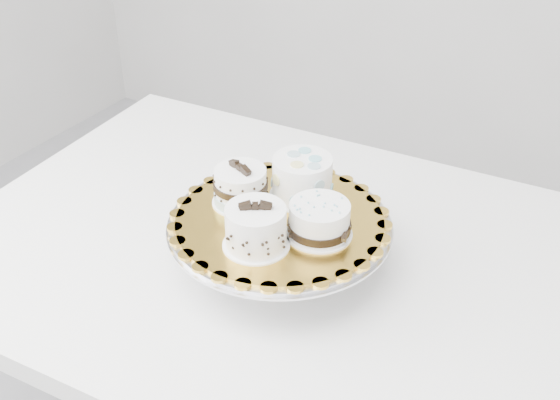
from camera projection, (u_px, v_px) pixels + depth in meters
The scene contains 7 objects.
table at pixel (299, 282), 1.33m from camera, with size 1.37×0.96×0.75m.
cake_stand at pixel (280, 236), 1.21m from camera, with size 0.39×0.39×0.10m.
cake_board at pixel (280, 220), 1.19m from camera, with size 0.36×0.36×0.01m, color gold.
cake_swirl at pixel (256, 228), 1.11m from camera, with size 0.13×0.13×0.09m.
cake_banded at pixel (241, 188), 1.22m from camera, with size 0.12×0.12×0.08m.
cake_dots at pixel (302, 177), 1.23m from camera, with size 0.13×0.13×0.08m.
cake_ribbon at pixel (320, 221), 1.14m from camera, with size 0.12×0.12×0.06m.
Camera 1 is at (0.62, -0.65, 1.54)m, focal length 45.00 mm.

